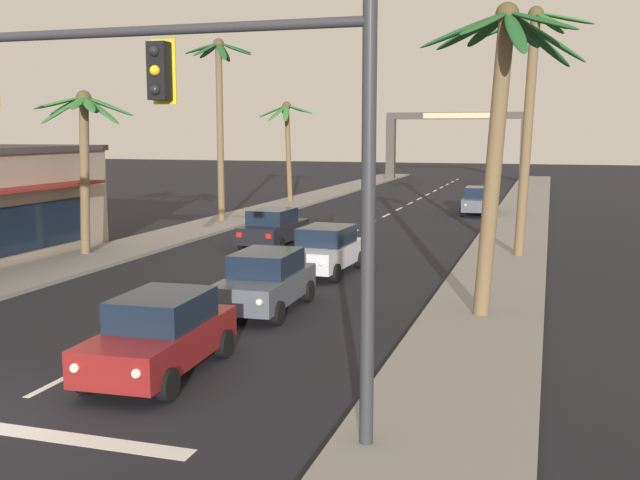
# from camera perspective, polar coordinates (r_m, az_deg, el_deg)

# --- Properties ---
(sidewalk_right) EXTENTS (3.20, 110.00, 0.14)m
(sidewalk_right) POSITION_cam_1_polar(r_m,az_deg,el_deg) (31.06, 13.96, -1.16)
(sidewalk_right) COLOR gray
(sidewalk_right) RESTS_ON ground
(sidewalk_left) EXTENTS (3.20, 110.00, 0.14)m
(sidewalk_left) POSITION_cam_1_polar(r_m,az_deg,el_deg) (35.47, -12.06, 0.06)
(sidewalk_left) COLOR gray
(sidewalk_left) RESTS_ON ground
(lane_markings) EXTENTS (4.28, 89.07, 0.01)m
(lane_markings) POSITION_cam_1_polar(r_m,az_deg,el_deg) (32.77, 1.03, -0.55)
(lane_markings) COLOR silver
(lane_markings) RESTS_ON ground
(traffic_signal_mast) EXTENTS (10.87, 0.41, 7.27)m
(traffic_signal_mast) POSITION_cam_1_polar(r_m,az_deg,el_deg) (12.50, -11.44, 9.13)
(traffic_signal_mast) COLOR #2D2D33
(traffic_signal_mast) RESTS_ON ground
(sedan_lead_at_stop_bar) EXTENTS (2.10, 4.51, 1.68)m
(sedan_lead_at_stop_bar) POSITION_cam_1_polar(r_m,az_deg,el_deg) (16.04, -12.07, -7.02)
(sedan_lead_at_stop_bar) COLOR maroon
(sedan_lead_at_stop_bar) RESTS_ON ground
(sedan_third_in_queue) EXTENTS (2.04, 4.49, 1.68)m
(sedan_third_in_queue) POSITION_cam_1_polar(r_m,az_deg,el_deg) (21.20, -4.19, -3.12)
(sedan_third_in_queue) COLOR #4C515B
(sedan_third_in_queue) RESTS_ON ground
(sedan_fifth_in_queue) EXTENTS (2.10, 4.51, 1.68)m
(sedan_fifth_in_queue) POSITION_cam_1_polar(r_m,az_deg,el_deg) (26.67, 0.43, -0.74)
(sedan_fifth_in_queue) COLOR silver
(sedan_fifth_in_queue) RESTS_ON ground
(sedan_oncoming_far) EXTENTS (2.05, 4.49, 1.68)m
(sedan_oncoming_far) POSITION_cam_1_polar(r_m,az_deg,el_deg) (32.85, -3.58, 0.96)
(sedan_oncoming_far) COLOR black
(sedan_oncoming_far) RESTS_ON ground
(sedan_parked_nearest_kerb) EXTENTS (2.02, 4.48, 1.68)m
(sedan_parked_nearest_kerb) POSITION_cam_1_polar(r_m,az_deg,el_deg) (46.59, 12.03, 2.96)
(sedan_parked_nearest_kerb) COLOR #4C515B
(sedan_parked_nearest_kerb) RESTS_ON ground
(palm_left_second) EXTENTS (3.69, 3.87, 6.64)m
(palm_left_second) POSITION_cam_1_polar(r_m,az_deg,el_deg) (31.22, -17.54, 7.59)
(palm_left_second) COLOR brown
(palm_left_second) RESTS_ON ground
(palm_left_third) EXTENTS (3.70, 3.48, 9.99)m
(palm_left_third) POSITION_cam_1_polar(r_m,az_deg,el_deg) (41.66, -7.66, 10.69)
(palm_left_third) COLOR brown
(palm_left_third) RESTS_ON ground
(palm_left_farthest) EXTENTS (4.12, 3.92, 7.10)m
(palm_left_farthest) POSITION_cam_1_polar(r_m,az_deg,el_deg) (52.94, -2.51, 8.32)
(palm_left_farthest) COLOR brown
(palm_left_farthest) RESTS_ON ground
(palm_right_second) EXTENTS (4.22, 4.32, 8.29)m
(palm_right_second) POSITION_cam_1_polar(r_m,az_deg,el_deg) (20.19, 13.58, 10.19)
(palm_right_second) COLOR brown
(palm_right_second) RESTS_ON ground
(palm_right_third) EXTENTS (4.26, 3.80, 9.76)m
(palm_right_third) POSITION_cam_1_polar(r_m,az_deg,el_deg) (30.49, 15.73, 10.81)
(palm_right_third) COLOR brown
(palm_right_third) RESTS_ON ground
(town_gateway_arch) EXTENTS (14.54, 0.90, 6.97)m
(town_gateway_arch) POSITION_cam_1_polar(r_m,az_deg,el_deg) (78.43, 10.36, 7.75)
(town_gateway_arch) COLOR #423D38
(town_gateway_arch) RESTS_ON ground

